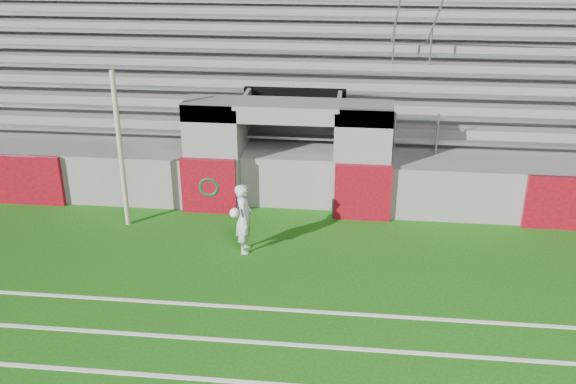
# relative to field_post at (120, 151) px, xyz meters

# --- Properties ---
(ground) EXTENTS (90.00, 90.00, 0.00)m
(ground) POSITION_rel_field_post_xyz_m (3.53, -2.11, -1.78)
(ground) COLOR #17510D
(ground) RESTS_ON ground
(field_post) EXTENTS (0.11, 0.11, 3.55)m
(field_post) POSITION_rel_field_post_xyz_m (0.00, 0.00, 0.00)
(field_post) COLOR tan
(field_post) RESTS_ON ground
(stadium_structure) EXTENTS (26.00, 8.48, 5.42)m
(stadium_structure) POSITION_rel_field_post_xyz_m (3.53, 5.86, -0.28)
(stadium_structure) COLOR slate
(stadium_structure) RESTS_ON ground
(goalkeeper_with_ball) EXTENTS (0.45, 0.69, 1.50)m
(goalkeeper_with_ball) POSITION_rel_field_post_xyz_m (2.89, -0.98, -1.02)
(goalkeeper_with_ball) COLOR silver
(goalkeeper_with_ball) RESTS_ON ground
(hose_coil) EXTENTS (0.57, 0.15, 0.67)m
(hose_coil) POSITION_rel_field_post_xyz_m (1.75, 0.82, -1.03)
(hose_coil) COLOR #0D4110
(hose_coil) RESTS_ON ground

